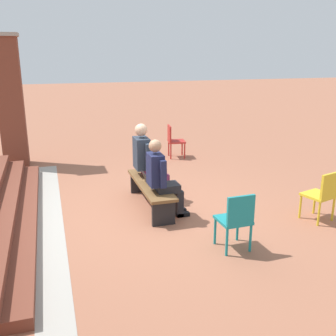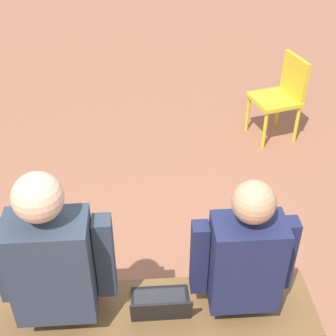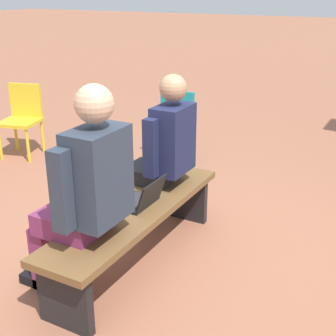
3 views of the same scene
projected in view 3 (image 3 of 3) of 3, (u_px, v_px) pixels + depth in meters
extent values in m
plane|color=#9E6047|center=(159.00, 256.00, 3.56)|extent=(60.00, 60.00, 0.00)
cube|color=brown|center=(137.00, 211.00, 3.32)|extent=(1.80, 0.44, 0.05)
cube|color=black|center=(186.00, 198.00, 4.06)|extent=(0.06, 0.37, 0.40)
cube|color=black|center=(65.00, 299.00, 2.75)|extent=(0.06, 0.37, 0.40)
cube|color=#232328|center=(150.00, 174.00, 3.75)|extent=(0.32, 0.37, 0.13)
cube|color=#232328|center=(137.00, 197.00, 4.01)|extent=(0.10, 0.11, 0.45)
cube|color=black|center=(132.00, 216.00, 4.10)|extent=(0.10, 0.22, 0.07)
cube|color=#232328|center=(126.00, 205.00, 3.87)|extent=(0.10, 0.11, 0.45)
cube|color=black|center=(122.00, 224.00, 3.97)|extent=(0.10, 0.22, 0.07)
cube|color=#1E2347|center=(173.00, 139.00, 3.54)|extent=(0.35, 0.22, 0.52)
cube|color=maroon|center=(160.00, 141.00, 3.61)|extent=(0.05, 0.01, 0.31)
cube|color=#1E2347|center=(179.00, 133.00, 3.76)|extent=(0.08, 0.09, 0.44)
cube|color=#1E2347|center=(151.00, 148.00, 3.40)|extent=(0.08, 0.09, 0.44)
sphere|color=tan|center=(173.00, 88.00, 3.40)|extent=(0.20, 0.20, 0.20)
cube|color=#7F2D5B|center=(73.00, 221.00, 2.99)|extent=(0.35, 0.41, 0.14)
cube|color=#7F2D5B|center=(61.00, 246.00, 3.26)|extent=(0.11, 0.12, 0.45)
cube|color=black|center=(57.00, 266.00, 3.36)|extent=(0.11, 0.25, 0.07)
cube|color=#7F2D5B|center=(43.00, 258.00, 3.11)|extent=(0.11, 0.12, 0.45)
cube|color=black|center=(38.00, 280.00, 3.21)|extent=(0.11, 0.25, 0.07)
cube|color=#2D3847|center=(98.00, 176.00, 2.76)|extent=(0.39, 0.25, 0.58)
cube|color=#2D3847|center=(112.00, 164.00, 3.00)|extent=(0.09, 0.10, 0.49)
cube|color=#2D3847|center=(61.00, 191.00, 2.59)|extent=(0.09, 0.10, 0.49)
sphere|color=#DBAD89|center=(94.00, 104.00, 2.60)|extent=(0.23, 0.23, 0.23)
cube|color=black|center=(136.00, 202.00, 3.37)|extent=(0.32, 0.22, 0.02)
cube|color=#2D2D33|center=(134.00, 201.00, 3.37)|extent=(0.29, 0.15, 0.00)
cube|color=black|center=(152.00, 193.00, 3.27)|extent=(0.32, 0.07, 0.19)
cube|color=#33519E|center=(151.00, 193.00, 3.27)|extent=(0.28, 0.06, 0.17)
cube|color=gold|center=(20.00, 122.00, 5.50)|extent=(0.52, 0.52, 0.04)
cube|color=gold|center=(26.00, 100.00, 5.59)|extent=(0.14, 0.40, 0.40)
cylinder|color=gold|center=(0.00, 143.00, 5.45)|extent=(0.04, 0.04, 0.40)
cylinder|color=gold|center=(28.00, 146.00, 5.37)|extent=(0.04, 0.04, 0.40)
cylinder|color=gold|center=(16.00, 134.00, 5.78)|extent=(0.04, 0.04, 0.40)
cylinder|color=gold|center=(43.00, 136.00, 5.70)|extent=(0.04, 0.04, 0.40)
cube|color=teal|center=(170.00, 132.00, 5.11)|extent=(0.44, 0.44, 0.04)
cube|color=teal|center=(177.00, 109.00, 5.19)|extent=(0.05, 0.40, 0.40)
cylinder|color=teal|center=(148.00, 154.00, 5.12)|extent=(0.04, 0.04, 0.40)
cylinder|color=teal|center=(177.00, 159.00, 4.97)|extent=(0.04, 0.04, 0.40)
cylinder|color=teal|center=(163.00, 144.00, 5.42)|extent=(0.04, 0.04, 0.40)
cylinder|color=teal|center=(191.00, 149.00, 5.27)|extent=(0.04, 0.04, 0.40)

